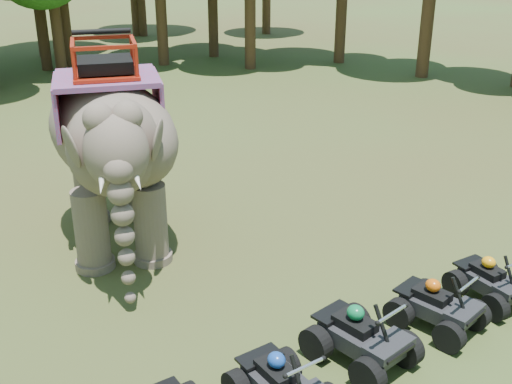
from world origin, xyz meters
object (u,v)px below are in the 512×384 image
Objects in this scene: atv_3 at (438,300)px; atv_4 at (492,276)px; atv_2 at (362,330)px; elephant at (113,144)px; atv_1 at (282,379)px.

atv_4 is (1.59, -0.05, -0.03)m from atv_3.
atv_2 is 3.45m from atv_4.
atv_3 reaches higher than atv_4.
elephant reaches higher than atv_2.
elephant is at bearing 87.64° from atv_1.
elephant is 8.49m from atv_4.
atv_2 is at bearing -177.57° from atv_4.
elephant is 6.97m from atv_2.
atv_2 reaches higher than atv_1.
atv_1 is 1.83m from atv_2.
atv_1 reaches higher than atv_4.
atv_2 is at bearing 6.02° from atv_1.
atv_3 is (3.68, -0.01, -0.01)m from atv_1.
elephant is 3.71× the size of atv_4.
atv_3 is at bearing 2.05° from atv_1.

